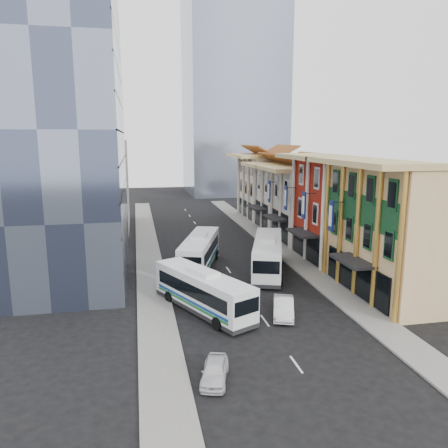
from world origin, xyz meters
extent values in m
plane|color=black|center=(0.00, 0.00, 0.00)|extent=(200.00, 200.00, 0.00)
cube|color=slate|center=(8.50, 22.00, 0.07)|extent=(3.00, 90.00, 0.15)
cube|color=slate|center=(-8.50, 22.00, 0.07)|extent=(3.00, 90.00, 0.15)
cube|color=#D7B37C|center=(14.00, 5.00, 6.00)|extent=(8.00, 14.00, 12.00)
cube|color=#A32112|center=(14.00, 17.00, 6.00)|extent=(8.00, 10.00, 12.00)
cube|color=beige|center=(14.00, 26.50, 5.00)|extent=(8.00, 9.00, 10.00)
cube|color=beige|center=(14.00, 35.50, 5.00)|extent=(8.00, 9.00, 10.00)
cube|color=beige|center=(14.00, 46.00, 5.50)|extent=(8.00, 12.00, 11.00)
cube|color=#3D4761|center=(-17.00, 19.00, 15.00)|extent=(12.00, 26.00, 30.00)
cube|color=gray|center=(-16.00, 42.00, 7.00)|extent=(10.00, 18.00, 14.00)
imported|color=silver|center=(-5.50, -6.84, 0.63)|extent=(2.51, 4.01, 1.27)
imported|color=silver|center=(1.75, 1.61, 0.75)|extent=(2.93, 4.84, 1.51)
camera|label=1|loc=(-9.71, -30.40, 14.34)|focal=35.00mm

